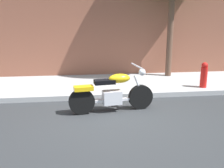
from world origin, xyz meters
The scene contains 4 objects.
ground_plane centered at (0.00, 0.00, 0.00)m, with size 60.00×60.00×0.00m, color #303335.
sidewalk centered at (0.00, 2.60, 0.07)m, with size 18.14×2.63×0.14m, color #B0B0B0.
motorcycle centered at (-0.04, 0.35, 0.45)m, with size 2.05×0.70×1.10m.
fire_hydrant centered at (2.91, 1.71, 0.46)m, with size 0.20×0.20×0.91m.
Camera 1 is at (-0.76, -5.52, 2.20)m, focal length 41.67 mm.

